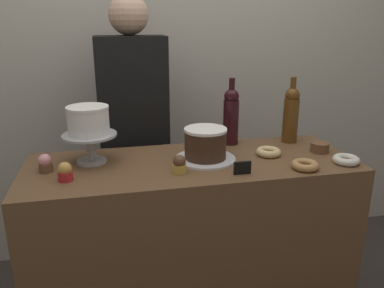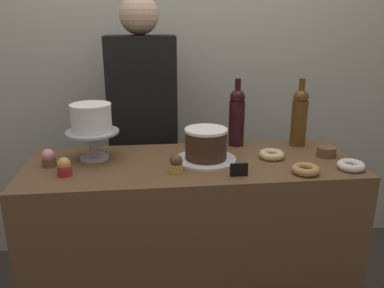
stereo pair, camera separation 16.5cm
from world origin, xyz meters
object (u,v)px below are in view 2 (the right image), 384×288
object	(u,v)px
donut_sugar	(351,166)
price_sign_chalkboard	(239,170)
cookie_stack	(327,152)
cake_stand_pedestal	(93,140)
chocolate_round_cake	(206,144)
cupcake_chocolate	(176,164)
wine_bottle_amber	(299,116)
cupcake_caramel	(64,167)
wine_bottle_dark_red	(237,116)
donut_maple	(306,169)
white_layer_cake	(91,118)
donut_glazed	(272,155)
barista_figure	(144,140)
cupcake_strawberry	(49,158)

from	to	relation	value
donut_sugar	price_sign_chalkboard	xyz separation A→B (m)	(-0.47, -0.02, 0.01)
donut_sugar	cookie_stack	distance (m)	0.16
cake_stand_pedestal	chocolate_round_cake	world-z (taller)	chocolate_round_cake
cupcake_chocolate	wine_bottle_amber	bearing A→B (deg)	25.23
cupcake_chocolate	price_sign_chalkboard	distance (m)	0.25
cake_stand_pedestal	cupcake_caramel	size ratio (longest dim) A/B	3.07
wine_bottle_dark_red	cupcake_chocolate	world-z (taller)	wine_bottle_dark_red
cupcake_chocolate	donut_maple	bearing A→B (deg)	-7.91
cake_stand_pedestal	cookie_stack	size ratio (longest dim) A/B	2.72
wine_bottle_dark_red	white_layer_cake	bearing A→B (deg)	-169.24
chocolate_round_cake	cupcake_caramel	xyz separation A→B (m)	(-0.58, -0.11, -0.04)
donut_maple	cookie_stack	size ratio (longest dim) A/B	1.33
donut_sugar	donut_maple	bearing A→B (deg)	-173.90
chocolate_round_cake	price_sign_chalkboard	world-z (taller)	chocolate_round_cake
donut_glazed	wine_bottle_dark_red	bearing A→B (deg)	119.40
chocolate_round_cake	donut_sugar	xyz separation A→B (m)	(0.58, -0.17, -0.06)
wine_bottle_dark_red	donut_sugar	world-z (taller)	wine_bottle_dark_red
donut_sugar	price_sign_chalkboard	size ratio (longest dim) A/B	1.60
cupcake_caramel	donut_sugar	xyz separation A→B (m)	(1.16, -0.06, -0.02)
wine_bottle_dark_red	barista_figure	world-z (taller)	barista_figure
wine_bottle_dark_red	cupcake_chocolate	xyz separation A→B (m)	(-0.32, -0.32, -0.11)
wine_bottle_dark_red	price_sign_chalkboard	xyz separation A→B (m)	(-0.08, -0.39, -0.12)
cupcake_strawberry	cookie_stack	xyz separation A→B (m)	(1.21, -0.02, -0.01)
donut_glazed	cookie_stack	bearing A→B (deg)	-2.22
wine_bottle_amber	donut_maple	world-z (taller)	wine_bottle_amber
cupcake_strawberry	donut_sugar	bearing A→B (deg)	-8.16
chocolate_round_cake	donut_maple	size ratio (longest dim) A/B	1.65
donut_glazed	donut_maple	size ratio (longest dim) A/B	1.00
cookie_stack	white_layer_cake	bearing A→B (deg)	175.11
cupcake_chocolate	chocolate_round_cake	bearing A→B (deg)	41.49
cupcake_strawberry	donut_glazed	world-z (taller)	cupcake_strawberry
cookie_stack	cake_stand_pedestal	bearing A→B (deg)	175.11
cupcake_chocolate	cookie_stack	distance (m)	0.69
wine_bottle_amber	wine_bottle_dark_red	xyz separation A→B (m)	(-0.30, 0.03, 0.00)
chocolate_round_cake	donut_sugar	world-z (taller)	chocolate_round_cake
donut_sugar	donut_maple	size ratio (longest dim) A/B	1.00
white_layer_cake	barista_figure	xyz separation A→B (m)	(0.21, 0.41, -0.24)
wine_bottle_amber	price_sign_chalkboard	world-z (taller)	wine_bottle_amber
cupcake_strawberry	price_sign_chalkboard	world-z (taller)	cupcake_strawberry
cake_stand_pedestal	cookie_stack	distance (m)	1.04
donut_sugar	wine_bottle_amber	bearing A→B (deg)	106.21
cupcake_strawberry	wine_bottle_dark_red	bearing A→B (deg)	13.05
price_sign_chalkboard	barista_figure	xyz separation A→B (m)	(-0.38, 0.68, -0.08)
wine_bottle_amber	wine_bottle_dark_red	distance (m)	0.30
wine_bottle_amber	barista_figure	distance (m)	0.84
donut_glazed	barista_figure	size ratio (longest dim) A/B	0.07
cupcake_strawberry	wine_bottle_amber	bearing A→B (deg)	8.09
wine_bottle_dark_red	cookie_stack	world-z (taller)	wine_bottle_dark_red
donut_sugar	chocolate_round_cake	bearing A→B (deg)	163.40
white_layer_cake	cupcake_chocolate	size ratio (longest dim) A/B	2.35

